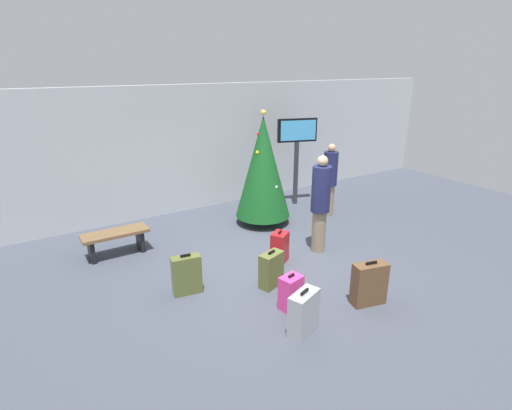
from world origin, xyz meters
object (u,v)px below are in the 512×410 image
Objects in this scene: traveller_1 at (330,178)px; suitcase_5 at (280,247)px; flight_info_kiosk at (297,144)px; waiting_bench at (116,238)px; suitcase_0 at (291,293)px; suitcase_3 at (271,270)px; suitcase_1 at (187,275)px; suitcase_4 at (369,284)px; holiday_tree at (263,167)px; traveller_0 at (320,202)px; suitcase_2 at (304,313)px.

traveller_1 is 2.86× the size of suitcase_5.
flight_info_kiosk is 1.81× the size of waiting_bench.
suitcase_0 is 0.90× the size of suitcase_3.
suitcase_1 is 1.36m from suitcase_3.
suitcase_4 is (1.08, -0.52, 0.07)m from suitcase_0.
traveller_1 reaches higher than suitcase_5.
suitcase_4 is (-0.43, -3.61, -0.98)m from holiday_tree.
suitcase_4 is 1.87m from suitcase_5.
traveller_0 is 1.79m from suitcase_3.
suitcase_4 is at bearing -52.61° from waiting_bench.
traveller_1 is at bearing 57.32° from suitcase_4.
traveller_0 is 3.13× the size of suitcase_5.
traveller_1 is at bearing -5.83° from waiting_bench.
traveller_0 is 2.22m from suitcase_0.
holiday_tree is at bearing 63.91° from suitcase_0.
suitcase_5 is at bearing 63.40° from suitcase_2.
suitcase_0 is at bearing -61.19° from waiting_bench.
traveller_0 is at bearing -1.26° from suitcase_5.
suitcase_1 is 1.12× the size of suitcase_5.
holiday_tree is at bearing -154.92° from flight_info_kiosk.
traveller_1 reaches higher than suitcase_1.
suitcase_2 is (-1.84, -1.85, -0.69)m from traveller_0.
suitcase_2 is at bearing -67.55° from waiting_bench.
suitcase_0 is at bearing -128.18° from flight_info_kiosk.
traveller_1 is 2.55× the size of suitcase_1.
traveller_0 reaches higher than suitcase_2.
suitcase_4 is at bearing -113.73° from flight_info_kiosk.
suitcase_2 is at bearing -115.24° from holiday_tree.
waiting_bench is 2.01× the size of suitcase_5.
flight_info_kiosk is at bearing 25.08° from holiday_tree.
flight_info_kiosk reaches higher than suitcase_0.
traveller_0 is 1.15m from suitcase_5.
suitcase_1 is at bearing -144.77° from holiday_tree.
suitcase_1 is at bearing -148.12° from flight_info_kiosk.
waiting_bench is 0.64× the size of traveller_0.
flight_info_kiosk is 4.39m from suitcase_3.
suitcase_4 is (2.21, -1.74, 0.01)m from suitcase_1.
suitcase_2 is (-0.21, -0.56, 0.04)m from suitcase_0.
suitcase_0 is 0.69m from suitcase_3.
suitcase_3 is at bearing 80.55° from suitcase_0.
holiday_tree reaches higher than waiting_bench.
suitcase_2 reaches higher than waiting_bench.
suitcase_2 is at bearing -134.82° from traveller_0.
suitcase_2 is 1.09× the size of suitcase_5.
suitcase_3 is (-1.40, -2.40, -1.01)m from holiday_tree.
traveller_1 reaches higher than suitcase_3.
holiday_tree reaches higher than suitcase_3.
traveller_1 is 2.75× the size of suitcase_3.
flight_info_kiosk is at bearing 31.88° from suitcase_1.
suitcase_4 reaches higher than suitcase_5.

